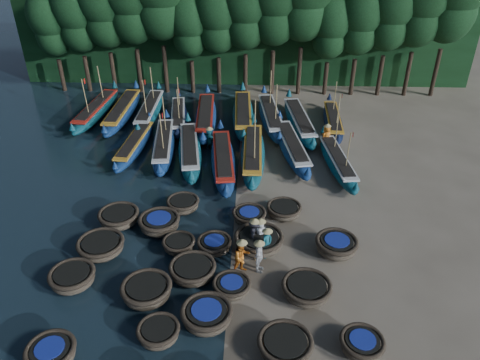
{
  "coord_description": "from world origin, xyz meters",
  "views": [
    {
      "loc": [
        1.06,
        -18.96,
        15.3
      ],
      "look_at": [
        0.24,
        3.42,
        1.3
      ],
      "focal_mm": 35.0,
      "sensor_mm": 36.0,
      "label": 1
    }
  ],
  "objects_px": {
    "coracle_15": "(101,246)",
    "coracle_23": "(249,216)",
    "long_boat_2": "(135,144)",
    "long_boat_13": "(206,117)",
    "coracle_13": "(232,286)",
    "coracle_20": "(119,217)",
    "coracle_11": "(147,291)",
    "coracle_18": "(259,241)",
    "long_boat_3": "(164,145)",
    "long_boat_7": "(292,147)",
    "long_boat_16": "(299,121)",
    "long_boat_4": "(190,150)",
    "long_boat_10": "(123,111)",
    "coracle_5": "(51,353)",
    "long_boat_11": "(150,111)",
    "long_boat_9": "(96,110)",
    "coracle_8": "(285,345)",
    "long_boat_12": "(178,116)",
    "coracle_21": "(159,223)",
    "long_boat_8": "(337,162)",
    "fisherman_6": "(326,136)",
    "fisherman_2": "(242,256)",
    "long_boat_6": "(253,153)",
    "fisherman_4": "(259,256)",
    "long_boat_14": "(243,114)",
    "long_boat_17": "(333,121)",
    "coracle_9": "(362,344)",
    "coracle_16": "(179,244)",
    "coracle_17": "(214,244)",
    "long_boat_15": "(271,117)",
    "coracle_6": "(159,332)",
    "coracle_7": "(207,315)",
    "coracle_19": "(336,245)",
    "coracle_12": "(193,270)",
    "fisherman_1": "(267,242)",
    "coracle_22": "(183,204)",
    "coracle_24": "(284,210)",
    "fisherman_0": "(260,232)",
    "fisherman_5": "(210,138)",
    "long_boat_5": "(223,160)"
  },
  "relations": [
    {
      "from": "coracle_15",
      "to": "long_boat_13",
      "type": "height_order",
      "value": "long_boat_13"
    },
    {
      "from": "coracle_11",
      "to": "coracle_18",
      "type": "distance_m",
      "value": 6.04
    },
    {
      "from": "coracle_12",
      "to": "long_boat_11",
      "type": "bearing_deg",
      "value": 107.43
    },
    {
      "from": "long_boat_14",
      "to": "long_boat_17",
      "type": "distance_m",
      "value": 6.82
    },
    {
      "from": "coracle_9",
      "to": "long_boat_7",
      "type": "height_order",
      "value": "long_boat_7"
    },
    {
      "from": "coracle_13",
      "to": "coracle_20",
      "type": "height_order",
      "value": "coracle_20"
    },
    {
      "from": "fisherman_4",
      "to": "fisherman_6",
      "type": "height_order",
      "value": "fisherman_6"
    },
    {
      "from": "long_boat_5",
      "to": "fisherman_5",
      "type": "bearing_deg",
      "value": 106.96
    },
    {
      "from": "coracle_9",
      "to": "coracle_16",
      "type": "height_order",
      "value": "coracle_9"
    },
    {
      "from": "coracle_23",
      "to": "long_boat_3",
      "type": "height_order",
      "value": "long_boat_3"
    },
    {
      "from": "coracle_18",
      "to": "long_boat_13",
      "type": "distance_m",
      "value": 14.94
    },
    {
      "from": "fisherman_0",
      "to": "fisherman_5",
      "type": "height_order",
      "value": "fisherman_5"
    },
    {
      "from": "coracle_5",
      "to": "long_boat_7",
      "type": "xyz_separation_m",
      "value": [
        9.99,
        16.64,
        0.13
      ]
    },
    {
      "from": "coracle_5",
      "to": "long_boat_11",
      "type": "distance_m",
      "value": 22.33
    },
    {
      "from": "coracle_8",
      "to": "coracle_7",
      "type": "bearing_deg",
      "value": 157.12
    },
    {
      "from": "coracle_20",
      "to": "coracle_21",
      "type": "distance_m",
      "value": 2.3
    },
    {
      "from": "long_boat_4",
      "to": "long_boat_10",
      "type": "xyz_separation_m",
      "value": [
        -6.02,
        6.07,
        0.03
      ]
    },
    {
      "from": "coracle_21",
      "to": "coracle_17",
      "type": "bearing_deg",
      "value": -26.9
    },
    {
      "from": "coracle_22",
      "to": "coracle_16",
      "type": "bearing_deg",
      "value": -85.47
    },
    {
      "from": "coracle_18",
      "to": "long_boat_2",
      "type": "bearing_deg",
      "value": 130.67
    },
    {
      "from": "coracle_20",
      "to": "fisherman_6",
      "type": "bearing_deg",
      "value": 36.95
    },
    {
      "from": "long_boat_11",
      "to": "long_boat_13",
      "type": "bearing_deg",
      "value": -13.59
    },
    {
      "from": "coracle_9",
      "to": "long_boat_14",
      "type": "bearing_deg",
      "value": 104.02
    },
    {
      "from": "long_boat_6",
      "to": "long_boat_12",
      "type": "distance_m",
      "value": 8.2
    },
    {
      "from": "coracle_21",
      "to": "long_boat_8",
      "type": "height_order",
      "value": "long_boat_8"
    },
    {
      "from": "coracle_22",
      "to": "long_boat_12",
      "type": "relative_size",
      "value": 0.27
    },
    {
      "from": "coracle_11",
      "to": "coracle_16",
      "type": "height_order",
      "value": "coracle_11"
    },
    {
      "from": "long_boat_3",
      "to": "long_boat_7",
      "type": "distance_m",
      "value": 8.66
    },
    {
      "from": "coracle_12",
      "to": "fisherman_1",
      "type": "bearing_deg",
      "value": 24.44
    },
    {
      "from": "long_boat_6",
      "to": "fisherman_4",
      "type": "bearing_deg",
      "value": -87.72
    },
    {
      "from": "coracle_22",
      "to": "coracle_7",
      "type": "bearing_deg",
      "value": -75.2
    },
    {
      "from": "coracle_24",
      "to": "coracle_23",
      "type": "bearing_deg",
      "value": -162.38
    },
    {
      "from": "long_boat_12",
      "to": "long_boat_15",
      "type": "bearing_deg",
      "value": -7.71
    },
    {
      "from": "coracle_7",
      "to": "coracle_19",
      "type": "bearing_deg",
      "value": 38.09
    },
    {
      "from": "long_boat_2",
      "to": "fisherman_2",
      "type": "bearing_deg",
      "value": -51.19
    },
    {
      "from": "long_boat_16",
      "to": "coracle_20",
      "type": "bearing_deg",
      "value": -138.51
    },
    {
      "from": "coracle_17",
      "to": "coracle_20",
      "type": "distance_m",
      "value": 5.61
    },
    {
      "from": "coracle_8",
      "to": "fisherman_6",
      "type": "height_order",
      "value": "fisherman_6"
    },
    {
      "from": "coracle_7",
      "to": "long_boat_17",
      "type": "distance_m",
      "value": 20.54
    },
    {
      "from": "long_boat_15",
      "to": "long_boat_17",
      "type": "height_order",
      "value": "long_boat_15"
    },
    {
      "from": "long_boat_2",
      "to": "long_boat_13",
      "type": "bearing_deg",
      "value": 50.97
    },
    {
      "from": "long_boat_2",
      "to": "long_boat_14",
      "type": "xyz_separation_m",
      "value": [
        7.23,
        5.08,
        0.11
      ]
    },
    {
      "from": "fisherman_1",
      "to": "long_boat_10",
      "type": "bearing_deg",
      "value": 77.73
    },
    {
      "from": "coracle_8",
      "to": "long_boat_12",
      "type": "distance_m",
      "value": 21.98
    },
    {
      "from": "coracle_7",
      "to": "coracle_20",
      "type": "distance_m",
      "value": 8.44
    },
    {
      "from": "long_boat_11",
      "to": "coracle_6",
      "type": "bearing_deg",
      "value": -77.95
    },
    {
      "from": "long_boat_11",
      "to": "fisherman_6",
      "type": "distance_m",
      "value": 13.96
    },
    {
      "from": "coracle_15",
      "to": "coracle_23",
      "type": "relative_size",
      "value": 1.33
    },
    {
      "from": "long_boat_10",
      "to": "long_boat_9",
      "type": "bearing_deg",
      "value": 177.54
    },
    {
      "from": "coracle_13",
      "to": "long_boat_15",
      "type": "bearing_deg",
      "value": 83.39
    }
  ]
}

